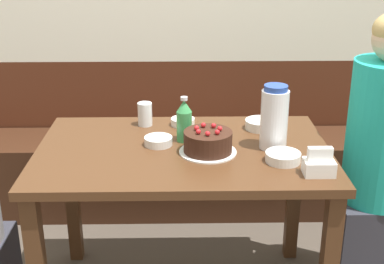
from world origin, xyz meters
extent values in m
cube|color=#4C2314|center=(0.00, 1.05, 0.42)|extent=(4.80, 0.04, 0.84)
cube|color=#381E11|center=(0.00, 0.83, 0.22)|extent=(2.74, 0.38, 0.44)
cube|color=#4C2D19|center=(0.00, 0.00, 0.72)|extent=(1.18, 0.75, 0.03)
cube|color=#4C2D19|center=(-0.54, 0.33, 0.35)|extent=(0.06, 0.06, 0.70)
cube|color=#4C2D19|center=(0.54, 0.33, 0.35)|extent=(0.06, 0.06, 0.70)
cylinder|color=white|center=(0.10, -0.05, 0.74)|extent=(0.23, 0.23, 0.01)
cylinder|color=#381E14|center=(0.10, -0.05, 0.78)|extent=(0.19, 0.19, 0.08)
sphere|color=red|center=(0.05, -0.03, 0.83)|extent=(0.02, 0.02, 0.02)
sphere|color=red|center=(0.06, -0.07, 0.83)|extent=(0.02, 0.02, 0.02)
sphere|color=red|center=(0.09, -0.09, 0.83)|extent=(0.02, 0.02, 0.02)
sphere|color=red|center=(0.13, -0.08, 0.83)|extent=(0.02, 0.02, 0.02)
sphere|color=red|center=(0.14, -0.04, 0.83)|extent=(0.02, 0.02, 0.02)
sphere|color=red|center=(0.12, -0.01, 0.83)|extent=(0.02, 0.02, 0.02)
sphere|color=red|center=(0.08, 0.00, 0.83)|extent=(0.02, 0.02, 0.02)
cylinder|color=white|center=(0.36, 0.00, 0.85)|extent=(0.11, 0.11, 0.24)
cylinder|color=#28479E|center=(0.36, 0.00, 0.99)|extent=(0.09, 0.09, 0.02)
cylinder|color=#388E4C|center=(0.01, 0.08, 0.80)|extent=(0.06, 0.06, 0.13)
cone|color=#388E4C|center=(0.01, 0.08, 0.89)|extent=(0.06, 0.06, 0.05)
cylinder|color=silver|center=(0.01, 0.08, 0.92)|extent=(0.03, 0.03, 0.01)
cube|color=white|center=(0.49, -0.25, 0.76)|extent=(0.11, 0.08, 0.05)
cube|color=white|center=(0.49, -0.25, 0.81)|extent=(0.09, 0.03, 0.05)
cylinder|color=white|center=(0.34, 0.21, 0.76)|extent=(0.14, 0.14, 0.04)
cylinder|color=white|center=(0.00, 0.27, 0.75)|extent=(0.11, 0.11, 0.03)
cylinder|color=white|center=(0.38, -0.14, 0.75)|extent=(0.13, 0.13, 0.04)
cylinder|color=white|center=(-0.10, 0.04, 0.75)|extent=(0.11, 0.11, 0.03)
cylinder|color=silver|center=(-0.17, 0.27, 0.79)|extent=(0.06, 0.06, 0.10)
cube|color=#33333D|center=(0.85, 0.09, 0.23)|extent=(0.34, 0.30, 0.45)
cylinder|color=#1EB2A3|center=(0.85, 0.09, 0.76)|extent=(0.32, 0.32, 0.62)
camera|label=1|loc=(0.00, -1.99, 1.58)|focal=50.00mm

